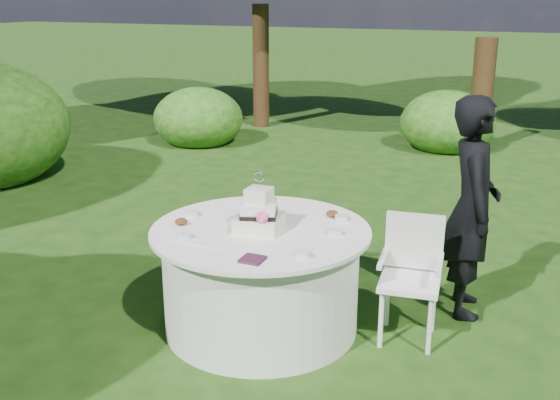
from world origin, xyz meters
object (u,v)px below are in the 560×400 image
object	(u,v)px
table	(261,278)
cake	(259,214)
guest	(472,207)
chair	(411,268)
napkins	(252,259)

from	to	relation	value
table	cake	distance (m)	0.50
guest	cake	size ratio (longest dim) A/B	3.94
table	cake	xyz separation A→B (m)	(0.00, -0.02, 0.50)
guest	chair	bearing A→B (deg)	136.98
chair	table	bearing A→B (deg)	-162.67
napkins	cake	size ratio (longest dim) A/B	0.33
napkins	chair	world-z (taller)	chair
guest	cake	xyz separation A→B (m)	(-1.32, -0.90, 0.05)
napkins	cake	world-z (taller)	cake
table	cake	size ratio (longest dim) A/B	3.68
guest	table	distance (m)	1.65
guest	cake	bearing A→B (deg)	109.94
napkins	table	bearing A→B (deg)	110.15
table	chair	distance (m)	1.07
table	napkins	bearing A→B (deg)	-69.85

